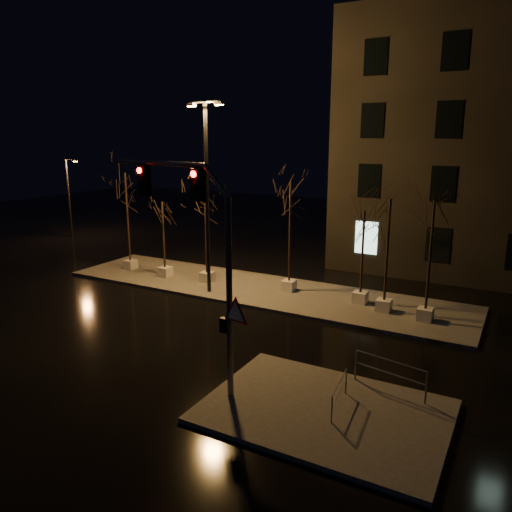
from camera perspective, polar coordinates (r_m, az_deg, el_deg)
The scene contains 15 objects.
ground at distance 21.69m, azimuth -7.61°, elevation -8.19°, with size 90.00×90.00×0.00m, color black.
median at distance 26.43m, azimuth 0.12°, elevation -3.85°, with size 22.00×5.00×0.15m, color #4C4944.
sidewalk_corner at distance 15.60m, azimuth 7.84°, elevation -17.15°, with size 7.00×5.00×0.15m, color #4C4944.
tree_0 at distance 30.29m, azimuth -14.62°, elevation 6.79°, with size 1.80×1.80×5.91m.
tree_1 at distance 28.34m, azimuth -10.61°, elevation 4.19°, with size 1.80×1.80×4.38m.
tree_2 at distance 26.81m, azimuth -5.81°, elevation 5.39°, with size 1.80×1.80×5.34m.
tree_3 at distance 25.12m, azimuth 3.94°, elevation 5.60°, with size 1.80×1.80×5.76m.
tree_4 at distance 23.81m, azimuth 12.19°, elevation 2.70°, with size 1.80×1.80×4.58m.
tree_5 at distance 22.81m, azimuth 14.96°, elevation 3.50°, with size 1.80×1.80×5.32m.
tree_6 at distance 22.14m, azimuth 19.52°, elevation 3.06°, with size 1.80×1.80×5.41m.
traffic_signal_mast at distance 15.25m, azimuth -6.40°, elevation 1.38°, with size 5.74×1.09×7.10m.
streetlight_main at distance 24.92m, azimuth -5.64°, elevation 8.02°, with size 2.36×0.73×9.46m.
streetlight_far at distance 42.52m, azimuth -20.53°, elevation 6.59°, with size 1.22×0.31×6.21m.
guard_rail_a at distance 16.60m, azimuth 15.02°, elevation -12.53°, with size 2.40×0.55×1.06m.
guard_rail_b at distance 15.44m, azimuth 9.52°, elevation -14.89°, with size 0.23×1.80×0.86m.
Camera 1 is at (12.12, -16.09, 8.04)m, focal length 35.00 mm.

